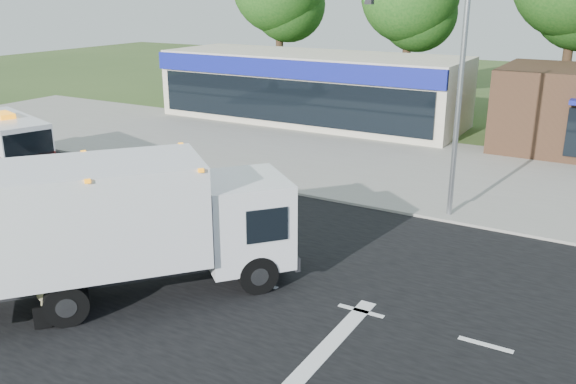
% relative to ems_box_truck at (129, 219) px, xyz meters
% --- Properties ---
extents(ground, '(120.00, 120.00, 0.00)m').
position_rel_ems_box_truck_xyz_m(ground, '(2.48, 2.07, -2.07)').
color(ground, '#385123').
rests_on(ground, ground).
extents(road_asphalt, '(60.00, 14.00, 0.02)m').
position_rel_ems_box_truck_xyz_m(road_asphalt, '(2.48, 2.07, -2.06)').
color(road_asphalt, black).
rests_on(road_asphalt, ground).
extents(sidewalk, '(60.00, 2.40, 0.12)m').
position_rel_ems_box_truck_xyz_m(sidewalk, '(2.48, 10.27, -2.01)').
color(sidewalk, gray).
rests_on(sidewalk, ground).
extents(parking_apron, '(60.00, 9.00, 0.02)m').
position_rel_ems_box_truck_xyz_m(parking_apron, '(2.48, 16.07, -2.06)').
color(parking_apron, gray).
rests_on(parking_apron, ground).
extents(lane_markings, '(55.20, 7.00, 0.01)m').
position_rel_ems_box_truck_xyz_m(lane_markings, '(3.83, 0.72, -2.05)').
color(lane_markings, silver).
rests_on(lane_markings, road_asphalt).
extents(ems_box_truck, '(7.13, 7.76, 3.58)m').
position_rel_ems_box_truck_xyz_m(ems_box_truck, '(0.00, 0.00, 0.00)').
color(ems_box_truck, black).
rests_on(ems_box_truck, ground).
extents(emergency_worker, '(0.81, 0.71, 1.98)m').
position_rel_ems_box_truck_xyz_m(emergency_worker, '(-0.76, -1.97, -1.10)').
color(emergency_worker, '#CCC188').
rests_on(emergency_worker, ground).
extents(ambulance_van, '(5.71, 3.59, 2.51)m').
position_rel_ems_box_truck_xyz_m(ambulance_van, '(-12.83, 5.91, -0.80)').
color(ambulance_van, white).
rests_on(ambulance_van, ground).
extents(retail_strip_mall, '(18.00, 6.20, 4.00)m').
position_rel_ems_box_truck_xyz_m(retail_strip_mall, '(-6.52, 22.00, -0.05)').
color(retail_strip_mall, beige).
rests_on(retail_strip_mall, ground).
extents(traffic_signal_pole, '(3.51, 0.25, 8.00)m').
position_rel_ems_box_truck_xyz_m(traffic_signal_pole, '(4.83, 9.67, 2.86)').
color(traffic_signal_pole, gray).
rests_on(traffic_signal_pole, ground).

